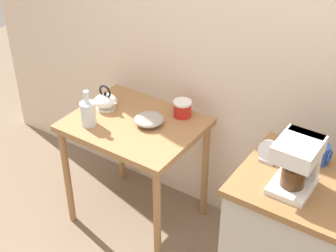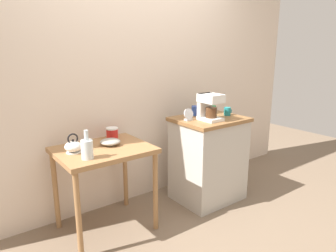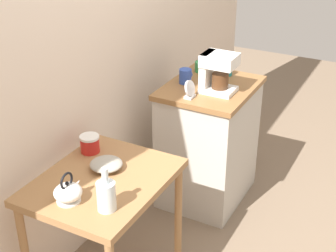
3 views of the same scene
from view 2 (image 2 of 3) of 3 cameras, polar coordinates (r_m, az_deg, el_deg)
name	(u,v)px [view 2 (image 2 of 3)]	position (r m, az deg, el deg)	size (l,w,h in m)	color
ground_plane	(164,212)	(3.21, -0.76, -15.44)	(8.00, 8.00, 0.00)	#7A6651
back_wall	(143,66)	(3.26, -4.66, 10.90)	(4.40, 0.10, 2.80)	beige
wooden_table	(104,160)	(2.73, -11.74, -6.06)	(0.78, 0.62, 0.76)	#9E7044
kitchen_counter	(208,159)	(3.32, 7.38, -5.97)	(0.69, 0.57, 0.89)	#BCB7AD
bowl_stoneware	(110,142)	(2.75, -10.56, -2.86)	(0.18, 0.18, 0.06)	#9E998C
teakettle	(74,146)	(2.62, -16.96, -3.62)	(0.17, 0.14, 0.16)	white
glass_carafe_vase	(87,149)	(2.44, -14.65, -4.05)	(0.09, 0.09, 0.23)	silver
canister_enamel	(112,133)	(2.95, -10.23, -1.24)	(0.11, 0.11, 0.10)	red
coffee_maker	(209,106)	(3.07, 7.57, 3.70)	(0.18, 0.22, 0.26)	white
mug_dark_teal	(227,111)	(3.33, 10.87, 2.67)	(0.08, 0.07, 0.08)	teal
mug_blue	(196,111)	(3.28, 5.10, 2.83)	(0.09, 0.09, 0.10)	#2D4CAD
mug_tall_green	(212,109)	(3.45, 8.15, 3.10)	(0.09, 0.08, 0.08)	#338C4C
table_clock	(189,115)	(3.04, 3.82, 1.99)	(0.11, 0.05, 0.12)	#B2B5BA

